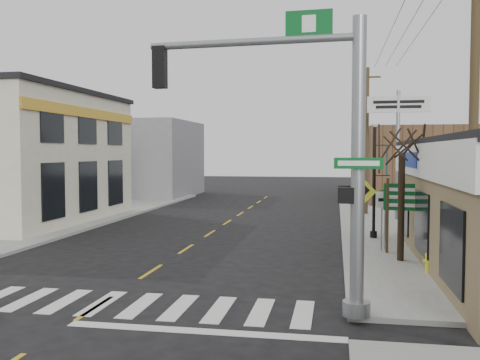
% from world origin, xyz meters
% --- Properties ---
extents(ground, '(140.00, 140.00, 0.00)m').
position_xyz_m(ground, '(0.00, 0.00, 0.00)').
color(ground, black).
rests_on(ground, ground).
extents(sidewalk_right, '(6.00, 38.00, 0.13)m').
position_xyz_m(sidewalk_right, '(9.00, 13.00, 0.07)').
color(sidewalk_right, gray).
rests_on(sidewalk_right, ground).
extents(sidewalk_left, '(6.00, 38.00, 0.13)m').
position_xyz_m(sidewalk_left, '(-9.00, 13.00, 0.07)').
color(sidewalk_left, gray).
rests_on(sidewalk_left, ground).
extents(center_line, '(0.12, 56.00, 0.01)m').
position_xyz_m(center_line, '(0.00, 8.00, 0.01)').
color(center_line, gold).
rests_on(center_line, ground).
extents(crosswalk, '(11.00, 2.20, 0.01)m').
position_xyz_m(crosswalk, '(0.00, 0.40, 0.01)').
color(crosswalk, silver).
rests_on(crosswalk, ground).
extents(bldg_distant_right, '(8.00, 10.00, 5.60)m').
position_xyz_m(bldg_distant_right, '(12.00, 30.00, 2.80)').
color(bldg_distant_right, brown).
rests_on(bldg_distant_right, ground).
extents(bldg_distant_left, '(9.00, 10.00, 6.40)m').
position_xyz_m(bldg_distant_left, '(-11.00, 32.00, 3.20)').
color(bldg_distant_left, gray).
rests_on(bldg_distant_left, ground).
extents(traffic_signal_pole, '(5.36, 0.39, 6.78)m').
position_xyz_m(traffic_signal_pole, '(5.39, 0.05, 4.16)').
color(traffic_signal_pole, gray).
rests_on(traffic_signal_pole, sidewalk_right).
extents(guide_sign, '(1.55, 0.13, 2.71)m').
position_xyz_m(guide_sign, '(8.20, 7.88, 1.89)').
color(guide_sign, '#4E3D24').
rests_on(guide_sign, sidewalk_right).
extents(fire_hydrant, '(0.19, 0.19, 0.62)m').
position_xyz_m(fire_hydrant, '(8.50, 4.81, 0.47)').
color(fire_hydrant, yellow).
rests_on(fire_hydrant, sidewalk_right).
extents(ped_crossing_sign, '(1.02, 0.07, 2.63)m').
position_xyz_m(ped_crossing_sign, '(6.78, 9.23, 1.94)').
color(ped_crossing_sign, gray).
rests_on(ped_crossing_sign, sidewalk_right).
extents(lamp_post, '(0.64, 0.50, 4.93)m').
position_xyz_m(lamp_post, '(7.39, 11.34, 3.00)').
color(lamp_post, black).
rests_on(lamp_post, sidewalk_right).
extents(dance_center_sign, '(3.27, 0.20, 6.96)m').
position_xyz_m(dance_center_sign, '(9.00, 17.98, 5.35)').
color(dance_center_sign, gray).
rests_on(dance_center_sign, sidewalk_right).
extents(bare_tree, '(2.68, 2.68, 5.36)m').
position_xyz_m(bare_tree, '(7.89, 6.56, 4.35)').
color(bare_tree, black).
rests_on(bare_tree, sidewalk_right).
extents(shrub_back, '(0.99, 0.99, 0.74)m').
position_xyz_m(shrub_back, '(10.39, 6.92, 0.50)').
color(shrub_back, black).
rests_on(shrub_back, sidewalk_right).
extents(utility_pole_near, '(1.74, 0.26, 9.98)m').
position_xyz_m(utility_pole_near, '(9.50, 3.96, 5.25)').
color(utility_pole_near, '#47391E').
rests_on(utility_pole_near, sidewalk_right).
extents(utility_pole_far, '(1.49, 0.22, 8.59)m').
position_xyz_m(utility_pole_far, '(7.50, 20.39, 4.53)').
color(utility_pole_far, '#3E2C1B').
rests_on(utility_pole_far, sidewalk_right).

